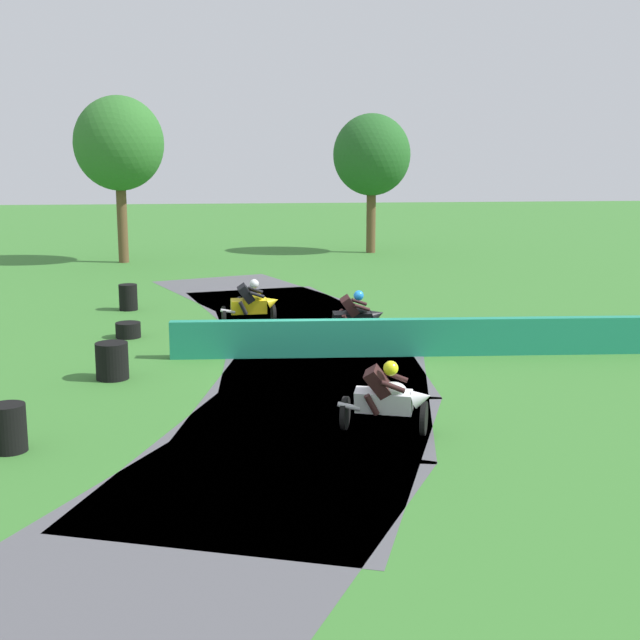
# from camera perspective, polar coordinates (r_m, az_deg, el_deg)

# --- Properties ---
(ground_plane) EXTENTS (120.00, 120.00, 0.00)m
(ground_plane) POSITION_cam_1_polar(r_m,az_deg,el_deg) (20.96, 0.10, -2.40)
(ground_plane) COLOR #38752D
(track_asphalt) EXTENTS (8.88, 28.24, 0.01)m
(track_asphalt) POSITION_cam_1_polar(r_m,az_deg,el_deg) (20.93, -2.56, -2.42)
(track_asphalt) COLOR #515156
(track_asphalt) RESTS_ON ground
(safety_barrier) EXTENTS (17.05, 1.24, 0.90)m
(safety_barrier) POSITION_cam_1_polar(r_m,az_deg,el_deg) (21.69, 13.21, -1.02)
(safety_barrier) COLOR #1E8466
(safety_barrier) RESTS_ON ground
(motorcycle_lead_white) EXTENTS (1.68, 1.18, 1.43)m
(motorcycle_lead_white) POSITION_cam_1_polar(r_m,az_deg,el_deg) (15.27, 4.46, -5.12)
(motorcycle_lead_white) COLOR black
(motorcycle_lead_white) RESTS_ON ground
(motorcycle_chase_black) EXTENTS (1.68, 0.80, 1.43)m
(motorcycle_chase_black) POSITION_cam_1_polar(r_m,az_deg,el_deg) (22.45, 2.30, 0.19)
(motorcycle_chase_black) COLOR black
(motorcycle_chase_black) RESTS_ON ground
(motorcycle_trailing_yellow) EXTENTS (1.68, 0.84, 1.43)m
(motorcycle_trailing_yellow) POSITION_cam_1_polar(r_m,az_deg,el_deg) (24.40, -4.50, 1.06)
(motorcycle_trailing_yellow) COLOR black
(motorcycle_trailing_yellow) RESTS_ON ground
(tire_stack_near) EXTENTS (0.58, 0.58, 0.80)m
(tire_stack_near) POSITION_cam_1_polar(r_m,az_deg,el_deg) (15.31, -19.70, -6.67)
(tire_stack_near) COLOR black
(tire_stack_near) RESTS_ON ground
(tire_stack_mid_a) EXTENTS (0.70, 0.70, 0.80)m
(tire_stack_mid_a) POSITION_cam_1_polar(r_m,az_deg,el_deg) (19.39, -13.45, -2.62)
(tire_stack_mid_a) COLOR black
(tire_stack_mid_a) RESTS_ON ground
(tire_stack_mid_b) EXTENTS (0.66, 0.66, 0.40)m
(tire_stack_mid_b) POSITION_cam_1_polar(r_m,az_deg,el_deg) (23.58, -12.44, -0.64)
(tire_stack_mid_b) COLOR black
(tire_stack_mid_b) RESTS_ON ground
(tire_stack_far) EXTENTS (0.56, 0.56, 0.80)m
(tire_stack_far) POSITION_cam_1_polar(r_m,az_deg,el_deg) (27.56, -12.44, 1.47)
(tire_stack_far) COLOR black
(tire_stack_far) RESTS_ON ground
(traffic_cone) EXTENTS (0.28, 0.28, 0.44)m
(traffic_cone) POSITION_cam_1_polar(r_m,az_deg,el_deg) (22.48, 14.61, -1.26)
(traffic_cone) COLOR orange
(traffic_cone) RESTS_ON ground
(tree_far_left) EXTENTS (3.83, 3.83, 7.15)m
(tree_far_left) POSITION_cam_1_polar(r_m,az_deg,el_deg) (39.00, -13.02, 11.14)
(tree_far_left) COLOR brown
(tree_far_left) RESTS_ON ground
(tree_far_right) EXTENTS (3.64, 3.64, 6.54)m
(tree_far_right) POSITION_cam_1_polar(r_m,az_deg,el_deg) (41.82, 3.40, 10.70)
(tree_far_right) COLOR brown
(tree_far_right) RESTS_ON ground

